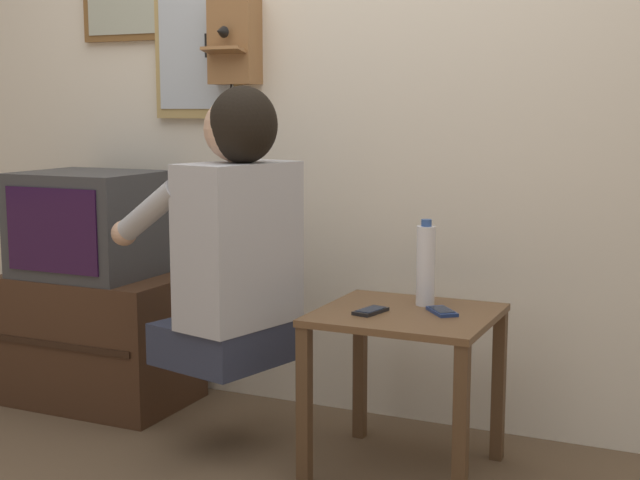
% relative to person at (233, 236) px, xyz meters
% --- Properties ---
extents(wall_back, '(6.80, 0.05, 2.55)m').
position_rel_person_xyz_m(wall_back, '(0.22, 0.58, 0.53)').
color(wall_back, silver).
rests_on(wall_back, ground_plane).
extents(side_table, '(0.54, 0.50, 0.53)m').
position_rel_person_xyz_m(side_table, '(0.58, 0.08, -0.32)').
color(side_table, brown).
rests_on(side_table, ground_plane).
extents(person, '(0.61, 0.52, 0.92)m').
position_rel_person_xyz_m(person, '(0.00, 0.00, 0.00)').
color(person, '#2D3347').
rests_on(person, ground_plane).
extents(tv_stand, '(0.70, 0.47, 0.51)m').
position_rel_person_xyz_m(tv_stand, '(-0.76, 0.25, -0.49)').
color(tv_stand, '#422819').
rests_on(tv_stand, ground_plane).
extents(television, '(0.51, 0.43, 0.40)m').
position_rel_person_xyz_m(television, '(-0.79, 0.24, -0.03)').
color(television, '#38383A').
rests_on(television, tv_stand).
extents(wall_phone_antique, '(0.22, 0.19, 0.76)m').
position_rel_person_xyz_m(wall_phone_antique, '(-0.27, 0.50, 0.68)').
color(wall_phone_antique, olive).
extents(wall_mirror, '(0.38, 0.04, 0.75)m').
position_rel_person_xyz_m(wall_mirror, '(-0.46, 0.54, 0.75)').
color(wall_mirror, tan).
extents(cell_phone_held, '(0.09, 0.13, 0.01)m').
position_rel_person_xyz_m(cell_phone_held, '(0.48, 0.02, -0.21)').
color(cell_phone_held, black).
rests_on(cell_phone_held, side_table).
extents(cell_phone_spare, '(0.12, 0.13, 0.01)m').
position_rel_person_xyz_m(cell_phone_spare, '(0.68, 0.11, -0.21)').
color(cell_phone_spare, navy).
rests_on(cell_phone_spare, side_table).
extents(water_bottle, '(0.06, 0.06, 0.28)m').
position_rel_person_xyz_m(water_bottle, '(0.60, 0.20, -0.08)').
color(water_bottle, silver).
rests_on(water_bottle, side_table).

